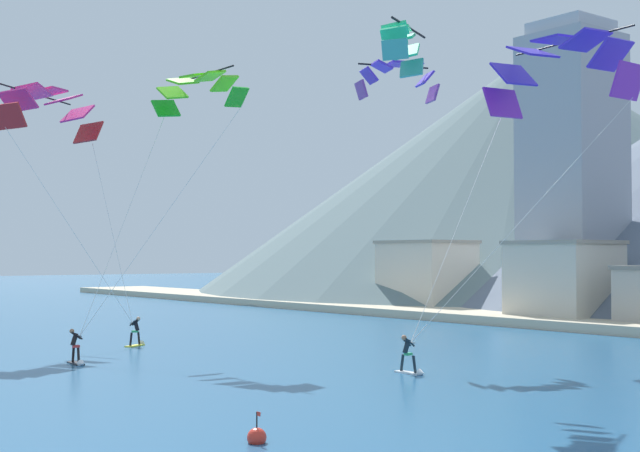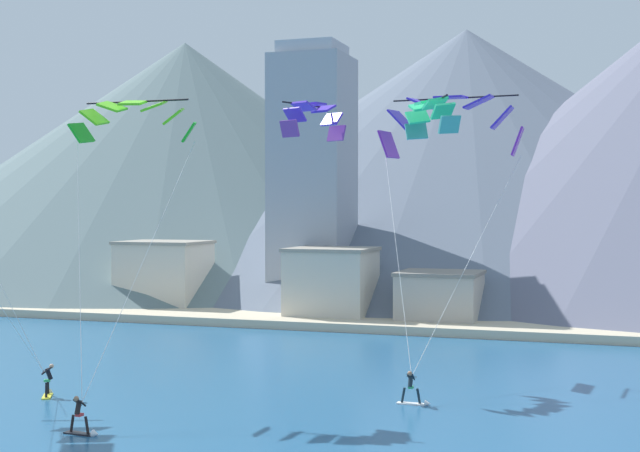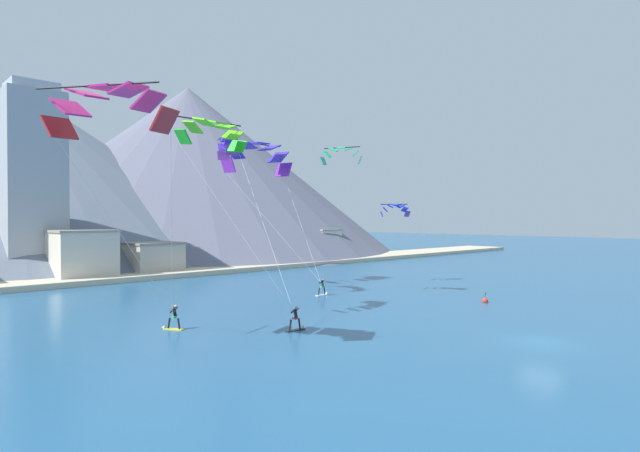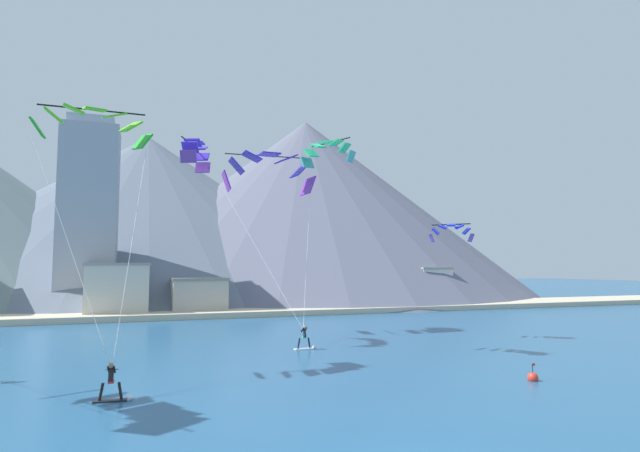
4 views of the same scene
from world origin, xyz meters
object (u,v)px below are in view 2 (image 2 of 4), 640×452
Objects in this scene: kitesurfer_near_trail at (415,393)px; kitesurfer_near_lead at (83,422)px; parafoil_kite_near_trail at (451,119)px; parafoil_kite_distant_high_outer at (313,116)px; kitesurfer_mid_center at (48,385)px; parafoil_kite_distant_low_drift at (430,113)px; parafoil_kite_near_lead at (134,117)px.

kitesurfer_near_lead is at bearing -140.06° from kitesurfer_near_trail.
kitesurfer_near_lead is 16.33m from kitesurfer_near_trail.
parafoil_kite_near_trail is 3.23× the size of parafoil_kite_distant_high_outer.
kitesurfer_near_lead is 29.05m from parafoil_kite_near_trail.
parafoil_kite_distant_high_outer reaches higher than kitesurfer_mid_center.
parafoil_kite_near_trail is at bearing 90.87° from kitesurfer_near_trail.
kitesurfer_near_lead is at bearing -146.62° from parafoil_kite_distant_low_drift.
kitesurfer_near_lead is 8.95m from kitesurfer_mid_center.
parafoil_kite_near_lead reaches higher than kitesurfer_near_lead.
kitesurfer_near_lead is at bearing -119.72° from parafoil_kite_near_trail.
kitesurfer_near_trail is at bearing -89.13° from parafoil_kite_near_trail.
parafoil_kite_near_lead is 2.97× the size of parafoil_kite_distant_high_outer.
kitesurfer_near_trail is at bearing 12.40° from kitesurfer_mid_center.
kitesurfer_near_trail is at bearing -39.45° from parafoil_kite_distant_high_outer.
kitesurfer_near_trail is 1.00× the size of kitesurfer_mid_center.
kitesurfer_mid_center is at bearing -161.31° from parafoil_kite_near_lead.
parafoil_kite_distant_low_drift reaches higher than kitesurfer_near_trail.
parafoil_kite_distant_low_drift is (1.24, -12.68, -0.96)m from parafoil_kite_near_trail.
parafoil_kite_distant_low_drift is (15.57, 1.14, -0.19)m from parafoil_kite_near_lead.
kitesurfer_near_trail is 0.12× the size of parafoil_kite_near_trail.
parafoil_kite_near_trail reaches higher than parafoil_kite_near_lead.
parafoil_kite_near_trail reaches higher than parafoil_kite_distant_low_drift.
kitesurfer_mid_center is (-6.32, 6.34, 0.00)m from kitesurfer_near_lead.
parafoil_kite_near_trail reaches higher than kitesurfer_mid_center.
parafoil_kite_near_lead is 0.92× the size of parafoil_kite_near_trail.
parafoil_kite_near_trail reaches higher than kitesurfer_near_trail.
parafoil_kite_distant_high_outer reaches higher than kitesurfer_near_lead.
parafoil_kite_distant_low_drift is (1.07, -1.53, 13.97)m from kitesurfer_near_trail.
parafoil_kite_distant_low_drift is at bearing 33.38° from kitesurfer_near_lead.
kitesurfer_near_lead is at bearing -75.82° from parafoil_kite_near_lead.
kitesurfer_near_lead is 0.45× the size of parafoil_kite_distant_low_drift.
kitesurfer_near_lead is 0.37× the size of parafoil_kite_distant_high_outer.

